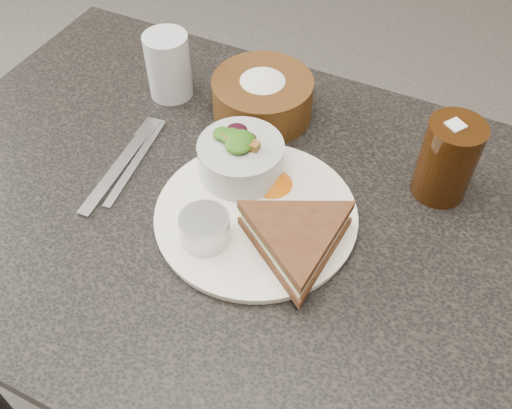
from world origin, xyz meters
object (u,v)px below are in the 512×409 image
at_px(dinner_plate, 256,216).
at_px(salad_bowl, 241,153).
at_px(dressing_ramekin, 205,228).
at_px(bread_basket, 262,92).
at_px(cola_glass, 449,156).
at_px(water_glass, 168,66).
at_px(sandwich, 297,239).
at_px(dining_table, 235,329).

bearing_deg(dinner_plate, salad_bowl, 131.03).
relative_size(dressing_ramekin, bread_basket, 0.41).
bearing_deg(cola_glass, water_glass, 177.08).
xyz_separation_m(dinner_plate, dressing_ramekin, (-0.04, -0.07, 0.03)).
bearing_deg(cola_glass, bread_basket, 172.29).
bearing_deg(cola_glass, salad_bowl, -159.23).
distance_m(sandwich, water_glass, 0.40).
bearing_deg(dining_table, sandwich, -19.46).
height_order(dressing_ramekin, water_glass, water_glass).
relative_size(sandwich, bread_basket, 1.11).
xyz_separation_m(dressing_ramekin, bread_basket, (-0.05, 0.28, 0.01)).
bearing_deg(sandwich, bread_basket, 158.50).
xyz_separation_m(sandwich, bread_basket, (-0.16, 0.24, 0.01)).
bearing_deg(dining_table, bread_basket, 101.48).
height_order(cola_glass, water_glass, cola_glass).
xyz_separation_m(dining_table, water_glass, (-0.20, 0.18, 0.43)).
bearing_deg(dressing_ramekin, cola_glass, 42.42).
bearing_deg(bread_basket, cola_glass, -7.71).
bearing_deg(salad_bowl, dressing_ramekin, -84.10).
bearing_deg(salad_bowl, sandwich, -36.98).
bearing_deg(dinner_plate, water_glass, 143.17).
relative_size(bread_basket, water_glass, 1.46).
height_order(dressing_ramekin, cola_glass, cola_glass).
relative_size(dinner_plate, bread_basket, 1.72).
bearing_deg(water_glass, dressing_ramekin, -50.64).
relative_size(dining_table, sandwich, 5.57).
height_order(dinner_plate, water_glass, water_glass).
distance_m(bread_basket, water_glass, 0.17).
xyz_separation_m(cola_glass, water_glass, (-0.47, 0.02, -0.01)).
xyz_separation_m(dinner_plate, water_glass, (-0.25, 0.19, 0.05)).
relative_size(dining_table, bread_basket, 6.16).
distance_m(cola_glass, water_glass, 0.47).
bearing_deg(dining_table, water_glass, 138.55).
bearing_deg(dinner_plate, sandwich, -24.76).
height_order(sandwich, dressing_ramekin, sandwich).
distance_m(dining_table, water_glass, 0.51).
height_order(bread_basket, cola_glass, cola_glass).
xyz_separation_m(dining_table, dinner_plate, (0.05, -0.01, 0.38)).
distance_m(dinner_plate, dressing_ramekin, 0.08).
relative_size(salad_bowl, cola_glass, 0.92).
height_order(dinner_plate, bread_basket, bread_basket).
height_order(sandwich, bread_basket, bread_basket).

